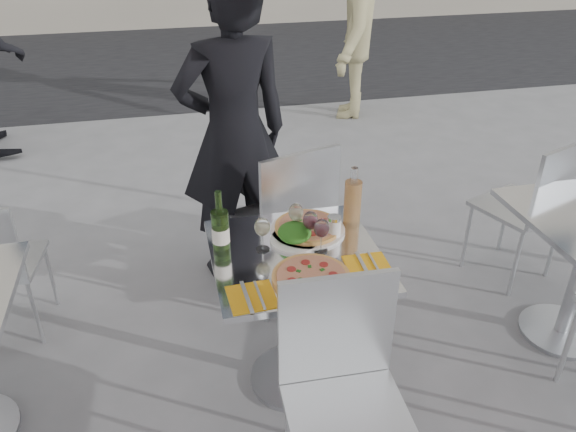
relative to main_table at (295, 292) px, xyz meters
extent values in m
plane|color=slate|center=(0.00, 0.00, -0.54)|extent=(80.00, 80.00, 0.00)
cube|color=black|center=(0.00, 6.50, -0.54)|extent=(24.00, 5.00, 0.00)
cylinder|color=#B7BABF|center=(0.00, 0.00, -0.53)|extent=(0.44, 0.44, 0.02)
cylinder|color=#B7BABF|center=(0.00, 0.00, -0.17)|extent=(0.07, 0.07, 0.72)
cube|color=silver|center=(0.00, 0.00, 0.20)|extent=(0.72, 0.72, 0.03)
cylinder|color=#B7BABF|center=(1.50, 0.00, -0.53)|extent=(0.44, 0.44, 0.02)
cylinder|color=silver|center=(0.21, 0.94, -0.30)|extent=(0.03, 0.03, 0.49)
cylinder|color=silver|center=(-0.16, 0.83, -0.30)|extent=(0.03, 0.03, 0.49)
cylinder|color=silver|center=(0.32, 0.57, -0.30)|extent=(0.03, 0.03, 0.49)
cylinder|color=silver|center=(-0.05, 0.46, -0.30)|extent=(0.03, 0.03, 0.49)
cube|color=silver|center=(0.08, 0.70, -0.04)|extent=(0.56, 0.56, 0.03)
cube|color=silver|center=(0.14, 0.48, 0.22)|extent=(0.44, 0.16, 0.49)
cylinder|color=silver|center=(0.23, -0.51, -0.31)|extent=(0.02, 0.02, 0.47)
cube|color=silver|center=(0.03, -0.69, -0.06)|extent=(0.45, 0.45, 0.03)
cube|color=silver|center=(0.04, -0.47, 0.18)|extent=(0.43, 0.04, 0.47)
cylinder|color=silver|center=(-1.22, 0.88, -0.33)|extent=(0.02, 0.02, 0.41)
cylinder|color=silver|center=(-1.26, 0.55, -0.33)|extent=(0.02, 0.02, 0.41)
cube|color=silver|center=(-1.40, 0.73, -0.12)|extent=(0.42, 0.42, 0.02)
cylinder|color=silver|center=(1.62, 0.83, -0.31)|extent=(0.02, 0.02, 0.45)
cylinder|color=silver|center=(1.28, 0.70, -0.31)|extent=(0.02, 0.02, 0.45)
cylinder|color=silver|center=(1.74, 0.49, -0.31)|extent=(0.02, 0.02, 0.45)
cylinder|color=silver|center=(1.40, 0.36, -0.31)|extent=(0.02, 0.02, 0.45)
cube|color=silver|center=(1.51, 0.60, -0.08)|extent=(0.54, 0.54, 0.03)
cube|color=silver|center=(1.58, 0.40, 0.16)|extent=(0.40, 0.17, 0.45)
cylinder|color=silver|center=(1.26, -0.30, -0.29)|extent=(0.03, 0.03, 0.49)
imported|color=black|center=(-0.12, 1.02, 0.37)|extent=(0.72, 0.54, 1.81)
imported|color=tan|center=(1.44, 3.60, 0.37)|extent=(1.07, 1.35, 1.82)
cylinder|color=tan|center=(0.02, -0.19, 0.22)|extent=(0.32, 0.32, 0.02)
cylinder|color=tan|center=(0.02, -0.19, 0.23)|extent=(0.28, 0.28, 0.00)
cylinder|color=white|center=(0.10, 0.17, 0.22)|extent=(0.34, 0.34, 0.01)
cylinder|color=tan|center=(0.10, 0.17, 0.23)|extent=(0.30, 0.30, 0.02)
cylinder|color=tan|center=(0.10, 0.17, 0.24)|extent=(0.27, 0.27, 0.00)
cylinder|color=white|center=(0.02, 0.09, 0.22)|extent=(0.22, 0.22, 0.01)
ellipsoid|color=#1B6719|center=(0.02, 0.09, 0.26)|extent=(0.15, 0.15, 0.08)
sphere|color=#B21914|center=(0.06, 0.11, 0.27)|extent=(0.03, 0.03, 0.03)
cylinder|color=#345821|center=(-0.31, 0.08, 0.31)|extent=(0.07, 0.07, 0.20)
cone|color=#345821|center=(-0.31, 0.08, 0.41)|extent=(0.07, 0.07, 0.03)
cylinder|color=#345821|center=(-0.31, 0.08, 0.46)|extent=(0.03, 0.03, 0.10)
cylinder|color=silver|center=(-0.31, 0.08, 0.30)|extent=(0.07, 0.07, 0.07)
cylinder|color=tan|center=(0.31, 0.18, 0.32)|extent=(0.08, 0.08, 0.22)
cylinder|color=white|center=(0.31, 0.18, 0.46)|extent=(0.03, 0.03, 0.08)
cylinder|color=white|center=(0.20, 0.09, 0.26)|extent=(0.06, 0.06, 0.09)
cylinder|color=silver|center=(0.20, 0.09, 0.31)|extent=(0.06, 0.06, 0.02)
cylinder|color=white|center=(-0.13, 0.06, 0.21)|extent=(0.06, 0.06, 0.00)
cylinder|color=white|center=(-0.13, 0.06, 0.26)|extent=(0.01, 0.01, 0.09)
ellipsoid|color=white|center=(-0.13, 0.06, 0.33)|extent=(0.07, 0.07, 0.08)
ellipsoid|color=beige|center=(-0.13, 0.06, 0.32)|extent=(0.05, 0.05, 0.05)
cylinder|color=white|center=(0.04, 0.15, 0.21)|extent=(0.06, 0.06, 0.00)
cylinder|color=white|center=(0.04, 0.15, 0.26)|extent=(0.01, 0.01, 0.09)
ellipsoid|color=white|center=(0.04, 0.15, 0.33)|extent=(0.07, 0.07, 0.08)
ellipsoid|color=beige|center=(0.04, 0.15, 0.32)|extent=(0.05, 0.05, 0.05)
cylinder|color=white|center=(0.11, -0.01, 0.21)|extent=(0.06, 0.06, 0.00)
cylinder|color=white|center=(0.11, -0.01, 0.26)|extent=(0.01, 0.01, 0.09)
ellipsoid|color=white|center=(0.11, -0.01, 0.33)|extent=(0.07, 0.07, 0.08)
ellipsoid|color=#3F0910|center=(0.11, -0.01, 0.32)|extent=(0.05, 0.05, 0.05)
cylinder|color=white|center=(0.08, 0.07, 0.21)|extent=(0.06, 0.06, 0.00)
cylinder|color=white|center=(0.08, 0.07, 0.26)|extent=(0.01, 0.01, 0.09)
ellipsoid|color=white|center=(0.08, 0.07, 0.33)|extent=(0.07, 0.07, 0.08)
ellipsoid|color=#3F0910|center=(0.08, 0.07, 0.32)|extent=(0.05, 0.05, 0.05)
cube|color=#FFB216|center=(-0.24, -0.26, 0.21)|extent=(0.19, 0.19, 0.00)
cube|color=#B7BABF|center=(-0.26, -0.26, 0.22)|extent=(0.03, 0.20, 0.00)
cube|color=#B7BABF|center=(-0.21, -0.26, 0.22)|extent=(0.02, 0.18, 0.00)
cube|color=#FFB216|center=(0.27, -0.16, 0.21)|extent=(0.19, 0.19, 0.00)
cube|color=#B7BABF|center=(0.25, -0.16, 0.22)|extent=(0.02, 0.20, 0.00)
cube|color=#B7BABF|center=(0.30, -0.16, 0.22)|extent=(0.02, 0.18, 0.00)
camera|label=1|loc=(-0.48, -1.95, 1.56)|focal=35.00mm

